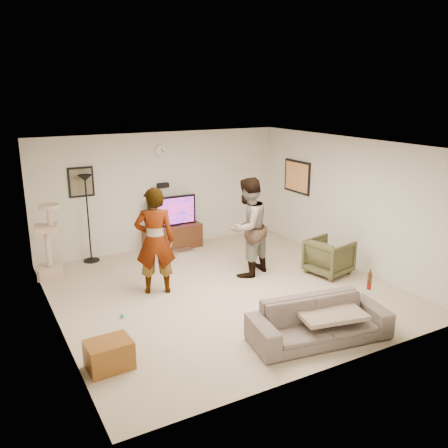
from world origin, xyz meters
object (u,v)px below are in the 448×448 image
armchair (329,257)px  side_table (109,355)px  cat_tree (47,241)px  sofa (319,321)px  person_left (155,241)px  tv_stand (173,237)px  tv (172,211)px  beer_bottle (369,281)px  person_right (248,227)px  floor_lamp (88,219)px

armchair → side_table: (-4.50, -1.13, -0.15)m
cat_tree → armchair: (4.63, -2.35, -0.36)m
sofa → side_table: (-2.74, 0.71, -0.10)m
person_left → sofa: person_left is taller
tv_stand → sofa: 4.64m
tv_stand → armchair: armchair is taller
tv → beer_bottle: 4.77m
person_right → beer_bottle: bearing=77.9°
tv → sofa: bearing=-87.2°
armchair → tv_stand: bearing=23.7°
person_left → beer_bottle: bearing=151.4°
person_right → armchair: person_right is taller
side_table → sofa: bearing=-14.5°
cat_tree → person_right: bearing=-26.7°
tv → floor_lamp: 1.77m
sofa → armchair: size_ratio=2.63×
beer_bottle → tv: bearing=103.6°
person_right → armchair: bearing=129.4°
person_right → side_table: (-3.14, -1.84, -0.74)m
tv_stand → person_left: 2.42m
tv → person_right: size_ratio=0.59×
sofa → armchair: 2.55m
armchair → person_right: bearing=50.8°
armchair → side_table: armchair is taller
person_left → cat_tree: bearing=-26.4°
tv → side_table: 4.71m
armchair → person_left: bearing=64.5°
tv_stand → beer_bottle: bearing=-76.4°
cat_tree → beer_bottle: size_ratio=5.57×
sofa → beer_bottle: beer_bottle is taller
floor_lamp → side_table: 4.10m
floor_lamp → sofa: (2.00, -4.68, -0.60)m
tv_stand → armchair: bearing=-54.5°
tv_stand → cat_tree: (-2.64, -0.44, 0.43)m
person_left → side_table: person_left is taller
person_right → side_table: size_ratio=3.35×
person_left → person_right: (1.78, -0.06, 0.00)m
floor_lamp → sofa: size_ratio=0.90×
floor_lamp → side_table: (-0.74, -3.97, -0.70)m
floor_lamp → person_left: (0.62, -2.07, 0.04)m
side_table → floor_lamp: bearing=79.4°
person_left → side_table: size_ratio=3.33×
floor_lamp → armchair: size_ratio=2.38×
armchair → floor_lamp: bearing=41.2°
person_left → beer_bottle: size_ratio=7.33×
tv → beer_bottle: size_ratio=4.31×
person_left → person_right: size_ratio=1.00×
beer_bottle → floor_lamp: bearing=121.7°
tv → sofa: 4.67m
sofa → side_table: sofa is taller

